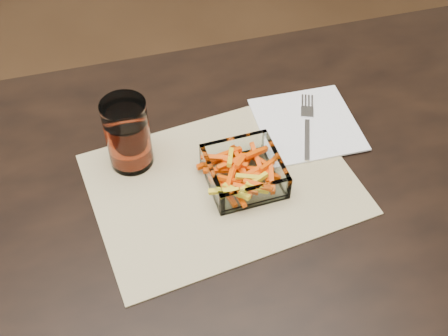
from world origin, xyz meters
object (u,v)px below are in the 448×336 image
Objects in this scene: tumbler at (128,136)px; dining_table at (215,241)px; fork at (307,124)px; glass_bowl at (244,173)px.

dining_table is at bearing -52.61° from tumbler.
fork is (0.22, 0.15, 0.10)m from dining_table.
tumbler reaches higher than dining_table.
dining_table is 12.25× the size of glass_bowl.
dining_table is 9.25× the size of fork.
glass_bowl reaches higher than dining_table.
dining_table is at bearing -125.17° from fork.
dining_table is at bearing -143.14° from glass_bowl.
fork is (0.16, 0.10, -0.01)m from glass_bowl.
glass_bowl is 0.75× the size of fork.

